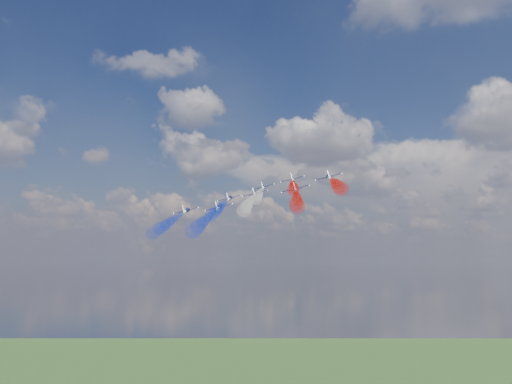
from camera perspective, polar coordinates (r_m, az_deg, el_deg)
The scene contains 16 objects.
jet_lead at distance 202.49m, azimuth 0.78°, elevation 0.51°, with size 8.64×10.80×2.88m, color black, non-canonical shape.
trail_lead at distance 178.15m, azimuth 0.40°, elevation -0.11°, with size 3.60×39.37×3.60m, color white, non-canonical shape.
jet_inner_left at distance 190.18m, azimuth -2.74°, elevation -0.67°, with size 8.64×10.80×2.88m, color black, non-canonical shape.
trail_inner_left at distance 166.03m, azimuth -3.67°, elevation -1.50°, with size 3.60×39.37×3.60m, color #1730CA, non-canonical shape.
jet_inner_right at distance 189.79m, azimuth 3.80°, elevation 1.30°, with size 8.64×10.80×2.88m, color black, non-canonical shape.
trail_inner_right at distance 165.39m, azimuth 3.83°, elevation 0.75°, with size 3.60×39.37×3.60m, color red, non-canonical shape.
jet_outer_left at distance 178.58m, azimuth -7.17°, elevation -1.94°, with size 8.64×10.80×2.88m, color black, non-canonical shape.
trail_outer_left at distance 154.83m, azimuth -8.86°, elevation -3.03°, with size 3.60×39.37×3.60m, color #1730CA, non-canonical shape.
jet_center_third at distance 175.82m, azimuth -0.06°, elevation -0.18°, with size 8.64×10.80×2.88m, color black, non-canonical shape.
trail_center_third at distance 151.54m, azimuth -0.65°, elevation -1.02°, with size 3.60×39.37×3.60m, color white, non-canonical shape.
jet_outer_right at distance 173.15m, azimuth 7.51°, elevation 1.52°, with size 8.64×10.80×2.88m, color black, non-canonical shape.
trail_outer_right at distance 148.82m, azimuth 8.14°, elevation 0.95°, with size 3.60×39.37×3.60m, color red, non-canonical shape.
jet_rear_left at distance 162.44m, azimuth -3.82°, elevation -1.63°, with size 8.64×10.80×2.88m, color black, non-canonical shape.
trail_rear_left at distance 138.42m, azimuth -5.12°, elevation -2.79°, with size 3.60×39.37×3.60m, color #1730CA, non-canonical shape.
jet_rear_right at distance 160.65m, azimuth 4.10°, elevation 0.29°, with size 8.64×10.80×2.88m, color black, non-canonical shape.
trail_rear_right at distance 136.29m, azimuth 4.19°, elevation -0.56°, with size 3.60×39.37×3.60m, color red, non-canonical shape.
Camera 1 is at (97.27, -141.18, 138.92)m, focal length 38.69 mm.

